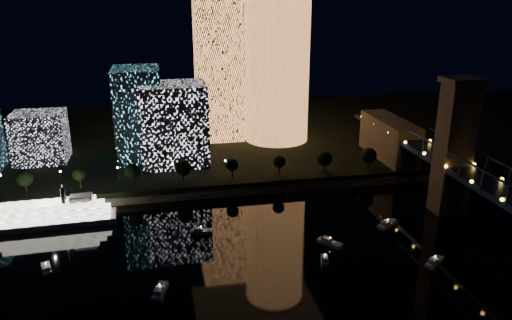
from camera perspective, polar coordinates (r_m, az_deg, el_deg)
The scene contains 10 objects.
ground at distance 135.19m, azimuth 7.70°, elevation -16.74°, with size 520.00×520.00×0.00m, color black.
far_bank at distance 276.72m, azimuth -2.97°, elevation 2.87°, with size 420.00×160.00×5.00m, color black.
seawall at distance 204.26m, azimuth 0.31°, elevation -3.28°, with size 420.00×6.00×3.00m, color #6B5E4C.
tower_cylindrical at distance 251.74m, azimuth 2.46°, elevation 11.88°, with size 34.00×34.00×85.84m.
tower_rectangular at distance 256.90m, azimuth -4.29°, elevation 10.51°, with size 22.97×22.97×73.08m, color #FF9B51.
midrise_blocks at distance 229.50m, azimuth -16.85°, elevation 3.81°, with size 108.98×36.26×41.21m.
riverboat at distance 190.28m, azimuth -23.22°, elevation -5.88°, with size 48.74×12.00×14.58m.
motorboats at distance 145.26m, azimuth 4.16°, elevation -13.46°, with size 120.56×75.31×2.78m.
esplanade_trees at distance 203.51m, azimuth -6.65°, elevation -0.79°, with size 166.03×6.81×8.91m.
street_lamps at distance 209.18m, azimuth -9.52°, elevation -0.81°, with size 132.70×0.70×5.65m.
Camera 1 is at (-38.55, -103.38, 78.12)m, focal length 35.00 mm.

